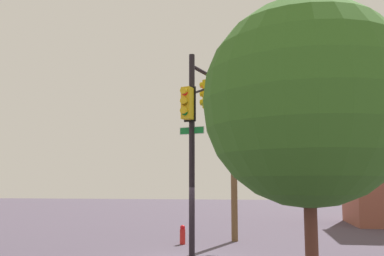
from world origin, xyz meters
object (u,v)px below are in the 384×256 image
Objects in this scene: signal_pole_assembly at (216,113)px; utility_pole at (234,149)px; fire_hydrant at (183,235)px; tree_far at (307,103)px.

signal_pole_assembly is 3.85m from utility_pole.
utility_pole reaches higher than fire_hydrant.
tree_far is (-6.05, -2.94, -0.82)m from signal_pole_assembly.
utility_pole is at bearing -57.04° from fire_hydrant.
signal_pole_assembly is 1.00× the size of tree_far.
fire_hydrant is (2.25, 1.78, -5.00)m from signal_pole_assembly.
signal_pole_assembly is 0.87× the size of utility_pole.
tree_far is at bearing -154.11° from signal_pole_assembly.
signal_pole_assembly reaches higher than fire_hydrant.
fire_hydrant is (-1.41, 2.17, -3.85)m from utility_pole.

